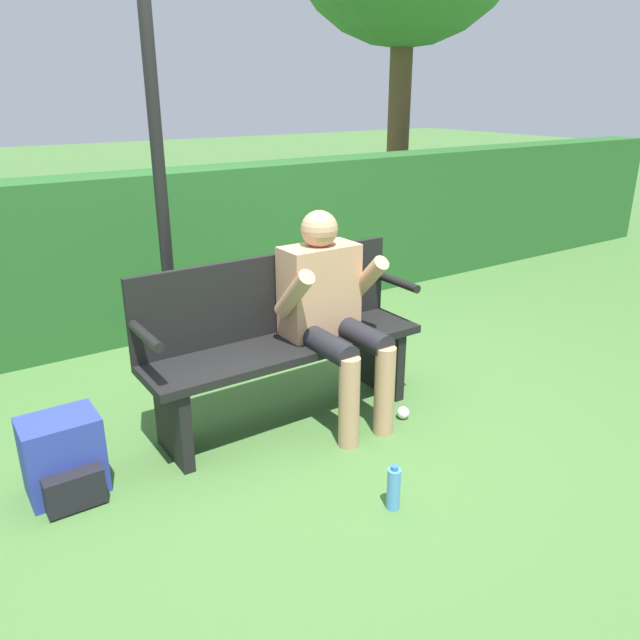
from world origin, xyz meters
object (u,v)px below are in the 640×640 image
object	(u,v)px
person_seated	(330,307)
water_bottle	(394,488)
backpack	(64,459)
signpost	(154,113)
park_bench	(281,338)

from	to	relation	value
person_seated	water_bottle	bearing A→B (deg)	-106.87
backpack	signpost	world-z (taller)	signpost
person_seated	signpost	world-z (taller)	signpost
park_bench	person_seated	xyz separation A→B (m)	(0.24, -0.13, 0.18)
water_bottle	signpost	distance (m)	2.24
water_bottle	signpost	bearing A→B (deg)	103.63
person_seated	water_bottle	xyz separation A→B (m)	(-0.27, -0.88, -0.55)
backpack	water_bottle	bearing A→B (deg)	-38.62
person_seated	backpack	distance (m)	1.52
backpack	park_bench	bearing A→B (deg)	3.15
person_seated	park_bench	bearing A→B (deg)	151.60
park_bench	person_seated	distance (m)	0.33
backpack	water_bottle	size ratio (longest dim) A/B	1.72
park_bench	water_bottle	world-z (taller)	park_bench
park_bench	person_seated	size ratio (longest dim) A/B	1.36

